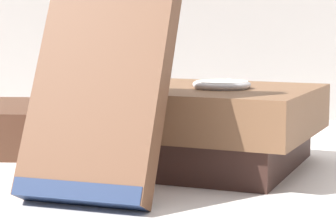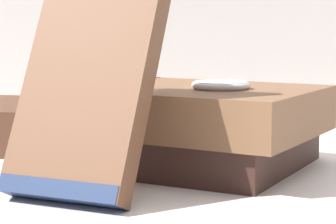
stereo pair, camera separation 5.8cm
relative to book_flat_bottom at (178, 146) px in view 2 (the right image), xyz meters
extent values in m
plane|color=silver|center=(0.03, -0.05, -0.02)|extent=(3.00, 3.00, 0.00)
cube|color=#331E19|center=(0.01, 0.00, 0.00)|extent=(0.20, 0.17, 0.03)
cube|color=#B22323|center=(-0.08, 0.00, 0.00)|extent=(0.02, 0.16, 0.03)
cube|color=brown|center=(0.02, -0.01, 0.03)|extent=(0.19, 0.17, 0.04)
cube|color=maroon|center=(-0.06, 0.00, 0.03)|extent=(0.03, 0.15, 0.04)
cube|color=brown|center=(-0.01, -0.13, 0.06)|extent=(0.09, 0.09, 0.16)
cube|color=navy|center=(-0.01, -0.16, -0.01)|extent=(0.09, 0.02, 0.02)
cylinder|color=white|center=(0.04, -0.02, 0.06)|extent=(0.04, 0.04, 0.01)
torus|color=silver|center=(0.04, -0.02, 0.06)|extent=(0.05, 0.05, 0.01)
sphere|color=silver|center=(0.04, 0.01, 0.06)|extent=(0.01, 0.01, 0.01)
camera|label=1|loc=(0.19, -0.57, 0.10)|focal=75.00mm
camera|label=2|loc=(0.24, -0.54, 0.10)|focal=75.00mm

